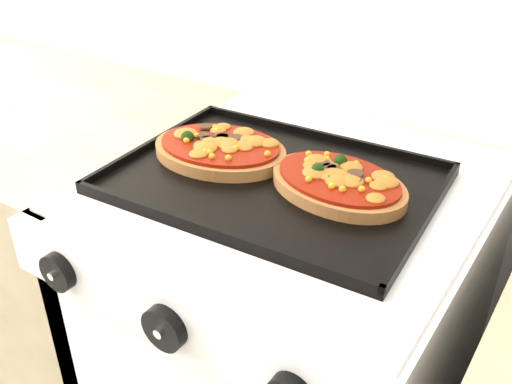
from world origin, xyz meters
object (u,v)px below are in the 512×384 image
Objects in this scene: baking_tray at (274,178)px; pizza_right at (338,181)px; pizza_left at (220,148)px; stove at (287,376)px.

pizza_right is at bearing 9.35° from baking_tray.
pizza_left is 1.04× the size of pizza_right.
pizza_left is (-0.12, 0.01, 0.02)m from baking_tray.
pizza_left is (-0.14, -0.02, 0.48)m from stove.
stove is 0.50m from pizza_left.
pizza_right is (0.22, 0.01, -0.00)m from pizza_left.
baking_tray is 0.12m from pizza_left.
baking_tray is 2.12× the size of pizza_left.
pizza_left is at bearing -177.63° from pizza_right.
pizza_left is at bearing -172.26° from stove.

